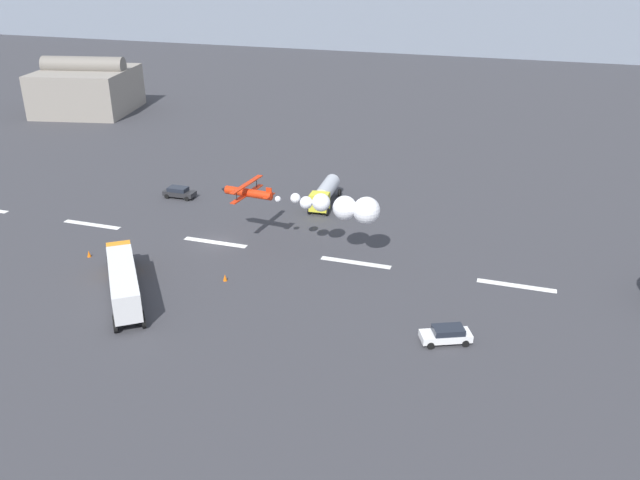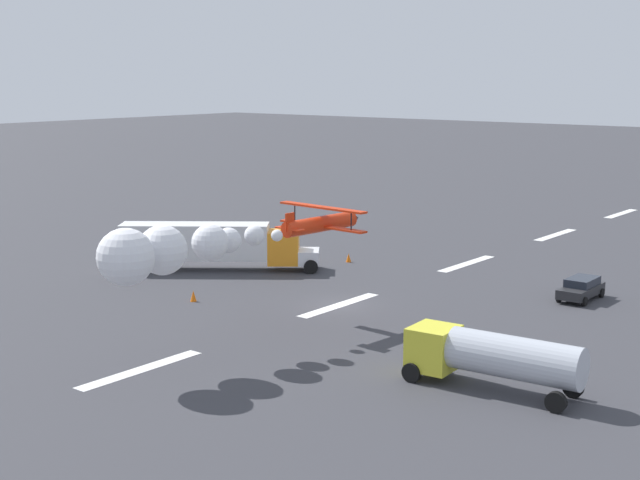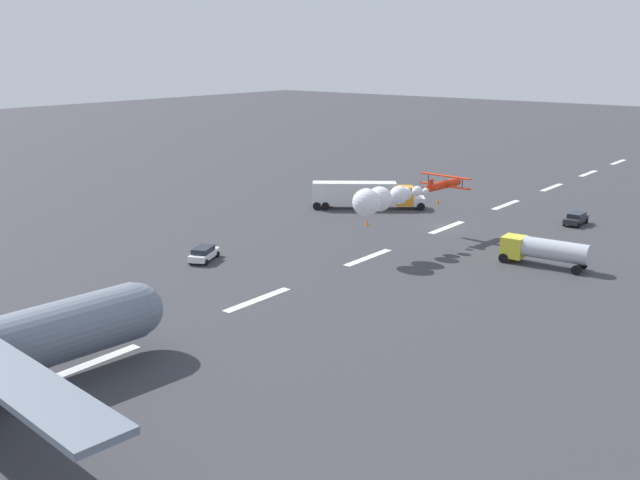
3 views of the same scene
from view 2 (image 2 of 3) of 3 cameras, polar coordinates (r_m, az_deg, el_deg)
The scene contains 12 objects.
ground_plane at distance 61.20m, azimuth 1.22°, elevation -4.11°, with size 440.00×440.00×0.00m, color #38383D.
runway_stripe_1 at distance 106.41m, azimuth 18.38°, elevation 1.58°, with size 8.00×0.90×0.01m, color white.
runway_stripe_2 at distance 90.55m, azimuth 14.58°, elevation 0.32°, with size 8.00×0.90×0.01m, color white.
runway_stripe_3 at distance 75.33m, azimuth 9.21°, elevation -1.48°, with size 8.00×0.90×0.01m, color white.
runway_stripe_4 at distance 61.20m, azimuth 1.22°, elevation -4.11°, with size 8.00×0.90×0.01m, color white.
runway_stripe_5 at distance 49.13m, azimuth -11.19°, elevation -7.99°, with size 8.00×0.90×0.01m, color white.
stunt_biplane_red at distance 48.81m, azimuth -8.68°, elevation -0.45°, with size 19.43×6.83×2.95m.
semi_truck_orange at distance 72.16m, azimuth -6.74°, elevation -0.21°, with size 11.65×14.11×3.70m.
fuel_tanker_truck at distance 45.55m, azimuth 10.70°, elevation -7.16°, with size 3.35×8.95×2.90m.
airport_staff_sedan at distance 65.04m, azimuth 16.09°, elevation -2.92°, with size 4.47×2.07×1.52m.
traffic_cone_near at distance 75.00m, azimuth 1.81°, elevation -1.11°, with size 0.44×0.44×0.75m, color orange.
traffic_cone_far at distance 62.71m, azimuth -7.96°, elevation -3.50°, with size 0.44×0.44×0.75m, color orange.
Camera 2 is at (47.19, 35.82, 15.34)m, focal length 50.95 mm.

